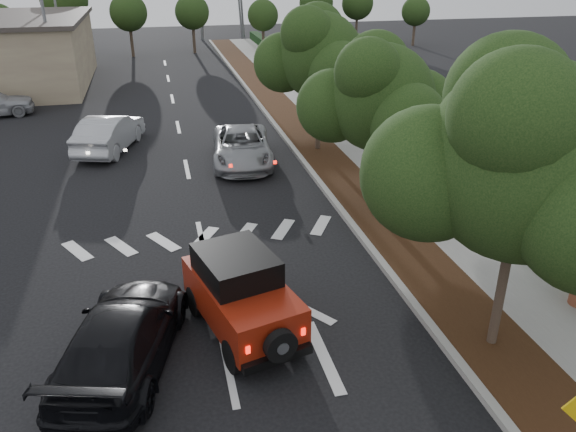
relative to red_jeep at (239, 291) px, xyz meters
name	(u,v)px	position (x,y,z in m)	size (l,w,h in m)	color
ground	(229,371)	(-0.46, -1.42, -0.94)	(120.00, 120.00, 0.00)	black
curb	(301,158)	(4.14, 10.58, -0.86)	(0.20, 70.00, 0.15)	#9E9B93
planting_strip	(324,157)	(5.14, 10.58, -0.88)	(1.80, 70.00, 0.12)	black
sidewalk	(368,153)	(7.04, 10.58, -0.88)	(2.00, 70.00, 0.12)	gray
hedge	(400,143)	(8.44, 10.58, -0.54)	(0.80, 70.00, 0.80)	black
transmission_tower	(223,39)	(5.54, 46.58, -0.94)	(7.00, 4.00, 28.00)	slate
street_tree_near	(490,346)	(5.14, -1.92, -0.94)	(3.80, 3.80, 5.92)	black
street_tree_mid	(373,213)	(5.14, 5.08, -0.94)	(3.20, 3.20, 5.32)	black
street_tree_far	(318,151)	(5.14, 11.58, -0.94)	(3.40, 3.40, 5.62)	black
light_pole_a	(58,97)	(-6.96, 24.58, -0.94)	(2.00, 0.22, 9.00)	slate
light_pole_b	(65,63)	(-7.96, 36.58, -0.94)	(2.00, 0.22, 9.00)	slate
red_jeep	(239,291)	(0.00, 0.00, 0.00)	(2.37, 3.76, 1.84)	black
silver_suv_ahead	(242,146)	(1.78, 10.84, -0.26)	(2.25, 4.88, 1.36)	#95979C
black_suv_oncoming	(122,337)	(-2.49, -0.73, -0.25)	(1.91, 4.70, 1.36)	black
silver_sedan_oncoming	(109,133)	(-3.44, 13.72, -0.18)	(1.61, 4.60, 1.52)	#AEB0B6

